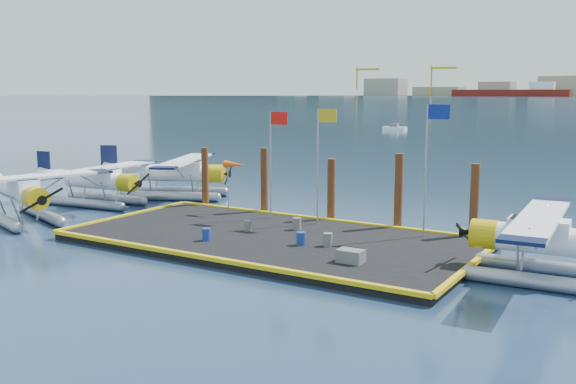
# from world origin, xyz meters

# --- Properties ---
(ground) EXTENTS (4000.00, 4000.00, 0.00)m
(ground) POSITION_xyz_m (0.00, 0.00, 0.00)
(ground) COLOR #182A49
(ground) RESTS_ON ground
(dock) EXTENTS (20.00, 10.00, 0.40)m
(dock) POSITION_xyz_m (0.00, 0.00, 0.20)
(dock) COLOR black
(dock) RESTS_ON ground
(dock_bumpers) EXTENTS (20.25, 10.25, 0.18)m
(dock_bumpers) POSITION_xyz_m (0.00, 0.00, 0.49)
(dock_bumpers) COLOR #DBBC0C
(dock_bumpers) RESTS_ON dock
(seaplane_a) EXTENTS (9.48, 10.09, 3.63)m
(seaplane_a) POSITION_xyz_m (-15.16, -3.09, 1.58)
(seaplane_a) COLOR #8F929C
(seaplane_a) RESTS_ON ground
(seaplane_b) EXTENTS (8.77, 9.67, 3.42)m
(seaplane_b) POSITION_xyz_m (-15.64, 3.13, 1.49)
(seaplane_b) COLOR #8F929C
(seaplane_b) RESTS_ON ground
(seaplane_c) EXTENTS (9.64, 10.14, 3.70)m
(seaplane_c) POSITION_xyz_m (-13.01, 8.20, 1.61)
(seaplane_c) COLOR #8F929C
(seaplane_c) RESTS_ON ground
(seaplane_d) EXTENTS (9.02, 9.94, 3.53)m
(seaplane_d) POSITION_xyz_m (12.89, 0.21, 1.54)
(seaplane_d) COLOR #8F929C
(seaplane_d) RESTS_ON ground
(drum_0) EXTENTS (0.39, 0.39, 0.55)m
(drum_0) POSITION_xyz_m (-1.67, 0.30, 0.68)
(drum_0) COLOR slate
(drum_0) RESTS_ON dock
(drum_1) EXTENTS (0.44, 0.44, 0.62)m
(drum_1) POSITION_xyz_m (2.21, -0.88, 0.71)
(drum_1) COLOR navy
(drum_1) RESTS_ON dock
(drum_2) EXTENTS (0.44, 0.44, 0.62)m
(drum_2) POSITION_xyz_m (3.38, -0.41, 0.71)
(drum_2) COLOR slate
(drum_2) RESTS_ON dock
(drum_3) EXTENTS (0.43, 0.43, 0.60)m
(drum_3) POSITION_xyz_m (-2.15, -2.46, 0.70)
(drum_3) COLOR navy
(drum_3) RESTS_ON dock
(drum_5) EXTENTS (0.45, 0.45, 0.64)m
(drum_5) POSITION_xyz_m (0.34, 1.89, 0.72)
(drum_5) COLOR slate
(drum_5) RESTS_ON dock
(crate) EXTENTS (1.10, 0.73, 0.55)m
(crate) POSITION_xyz_m (5.54, -2.44, 0.68)
(crate) COLOR slate
(crate) RESTS_ON dock
(flagpole_red) EXTENTS (1.14, 0.08, 6.00)m
(flagpole_red) POSITION_xyz_m (-2.29, 3.80, 4.40)
(flagpole_red) COLOR #9798A0
(flagpole_red) RESTS_ON dock
(flagpole_yellow) EXTENTS (1.14, 0.08, 6.20)m
(flagpole_yellow) POSITION_xyz_m (0.70, 3.80, 4.51)
(flagpole_yellow) COLOR #9798A0
(flagpole_yellow) RESTS_ON dock
(flagpole_blue) EXTENTS (1.14, 0.08, 6.50)m
(flagpole_blue) POSITION_xyz_m (6.70, 3.80, 4.69)
(flagpole_blue) COLOR #9798A0
(flagpole_blue) RESTS_ON dock
(windsock) EXTENTS (1.40, 0.44, 3.12)m
(windsock) POSITION_xyz_m (-5.03, 3.80, 3.23)
(windsock) COLOR #9798A0
(windsock) RESTS_ON dock
(piling_0) EXTENTS (0.44, 0.44, 4.00)m
(piling_0) POSITION_xyz_m (-8.50, 5.40, 2.00)
(piling_0) COLOR #422513
(piling_0) RESTS_ON ground
(piling_1) EXTENTS (0.44, 0.44, 4.20)m
(piling_1) POSITION_xyz_m (-4.00, 5.40, 2.10)
(piling_1) COLOR #422513
(piling_1) RESTS_ON ground
(piling_2) EXTENTS (0.44, 0.44, 3.80)m
(piling_2) POSITION_xyz_m (0.50, 5.40, 1.90)
(piling_2) COLOR #422513
(piling_2) RESTS_ON ground
(piling_3) EXTENTS (0.44, 0.44, 4.30)m
(piling_3) POSITION_xyz_m (4.50, 5.40, 2.15)
(piling_3) COLOR #422513
(piling_3) RESTS_ON ground
(piling_4) EXTENTS (0.44, 0.44, 4.00)m
(piling_4) POSITION_xyz_m (8.50, 5.40, 2.00)
(piling_4) COLOR #422513
(piling_4) RESTS_ON ground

